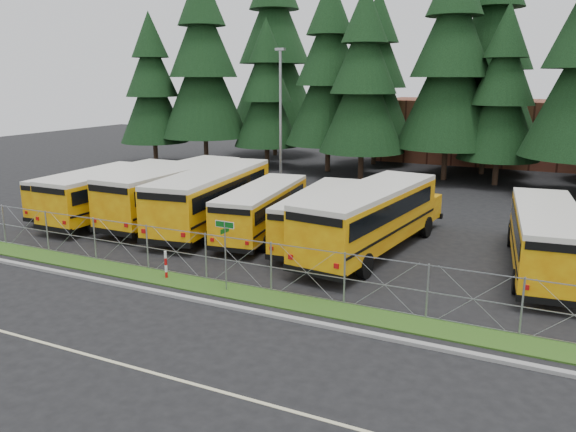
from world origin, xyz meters
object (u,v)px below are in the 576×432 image
object	(u,v)px
bus_6	(373,220)
bus_3	(216,199)
bus_5	(323,217)
bus_1	(120,194)
bus_4	(265,210)
bus_2	(179,193)
street_sign	(225,241)
striped_bollard	(166,265)
light_standard	(281,115)
bus_east	(545,240)
bus_0	(95,191)

from	to	relation	value
bus_6	bus_3	bearing A→B (deg)	-177.87
bus_3	bus_5	xyz separation A→B (m)	(6.54, -0.31, -0.28)
bus_1	bus_4	distance (m)	9.42
bus_2	street_sign	bearing A→B (deg)	-44.37
striped_bollard	light_standard	bearing A→B (deg)	102.25
street_sign	bus_east	bearing A→B (deg)	35.18
bus_east	striped_bollard	size ratio (longest dim) A/B	9.06
bus_6	street_sign	world-z (taller)	bus_6
bus_0	bus_east	distance (m)	25.33
bus_5	light_standard	bearing A→B (deg)	120.52
bus_1	bus_2	xyz separation A→B (m)	(3.38, 1.13, 0.12)
bus_2	bus_3	bearing A→B (deg)	-7.23
bus_5	bus_6	distance (m)	2.81
bus_6	bus_east	xyz separation A→B (m)	(7.42, 0.44, -0.17)
bus_0	bus_4	distance (m)	11.86
bus_1	bus_6	xyz separation A→B (m)	(15.47, -0.08, 0.13)
bus_3	bus_east	bearing A→B (deg)	-8.42
bus_4	striped_bollard	distance (m)	7.83
bus_1	bus_3	bearing A→B (deg)	7.10
bus_5	street_sign	bearing A→B (deg)	-100.82
bus_4	street_sign	xyz separation A→B (m)	(2.45, -7.86, 0.72)
bus_2	light_standard	distance (m)	11.37
bus_6	bus_east	size ratio (longest dim) A/B	1.12
bus_east	bus_2	bearing A→B (deg)	171.56
bus_0	street_sign	world-z (taller)	street_sign
bus_east	striped_bollard	bearing A→B (deg)	-157.34
bus_5	bus_east	distance (m)	10.17
bus_3	bus_east	distance (m)	16.72
bus_east	light_standard	xyz separation A→B (m)	(-18.11, 11.36, 4.08)
bus_5	bus_2	bearing A→B (deg)	171.06
bus_0	bus_4	world-z (taller)	bus_4
street_sign	bus_2	bearing A→B (deg)	134.78
bus_1	street_sign	bearing A→B (deg)	-31.72
light_standard	bus_6	bearing A→B (deg)	-47.82
bus_5	striped_bollard	size ratio (longest dim) A/B	8.39
bus_3	street_sign	world-z (taller)	bus_3
bus_5	light_standard	xyz separation A→B (m)	(-7.94, 11.29, 4.18)
bus_1	bus_6	bearing A→B (deg)	-0.01
bus_2	bus_east	size ratio (longest dim) A/B	1.11
bus_0	street_sign	distance (m)	16.36
bus_0	bus_east	world-z (taller)	bus_east
bus_3	bus_0	bearing A→B (deg)	174.54
bus_6	striped_bollard	world-z (taller)	bus_6
bus_0	striped_bollard	distance (m)	13.81
bus_3	bus_east	size ratio (longest dim) A/B	1.12
bus_3	bus_6	world-z (taller)	bus_3
bus_5	bus_6	xyz separation A→B (m)	(2.75, -0.50, 0.27)
bus_4	street_sign	size ratio (longest dim) A/B	3.56
bus_0	light_standard	distance (m)	14.00
bus_1	striped_bollard	bearing A→B (deg)	-39.16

